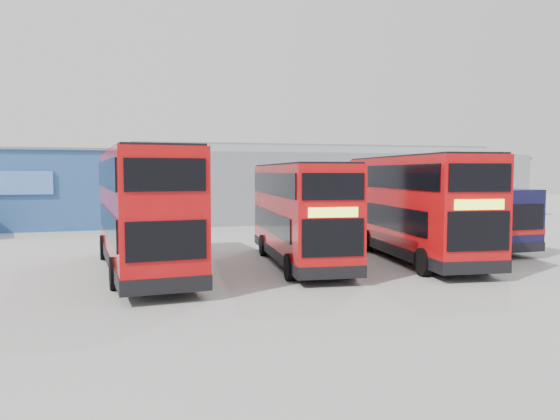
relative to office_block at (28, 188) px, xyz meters
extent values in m
plane|color=gray|center=(14.00, -17.99, -2.58)|extent=(120.00, 120.00, 0.00)
cube|color=navy|center=(0.00, 0.01, -0.08)|extent=(12.00, 8.00, 5.00)
cube|color=slate|center=(0.00, 0.01, 2.47)|extent=(12.30, 8.30, 0.15)
cube|color=#4D82DA|center=(0.00, -4.09, 0.42)|extent=(3.96, 0.15, 1.40)
cube|color=gray|center=(22.00, 2.01, -0.08)|extent=(30.00, 12.00, 5.00)
cube|color=slate|center=(22.00, -0.79, 2.67)|extent=(30.50, 6.33, 1.29)
cube|color=slate|center=(22.00, 4.80, 2.67)|extent=(30.50, 6.33, 1.29)
cube|color=#B50A0C|center=(6.49, -19.49, -0.23)|extent=(3.18, 10.55, 4.01)
cube|color=black|center=(6.49, -19.49, -2.03)|extent=(3.22, 10.59, 0.45)
cube|color=black|center=(7.77, -19.80, -0.70)|extent=(0.65, 8.80, 0.94)
cube|color=black|center=(5.26, -19.97, -0.70)|extent=(0.65, 8.80, 0.94)
cube|color=black|center=(7.74, -19.41, 0.99)|extent=(0.72, 9.79, 0.94)
cube|color=black|center=(5.23, -19.58, 0.99)|extent=(0.72, 9.79, 0.94)
cube|color=black|center=(6.13, -14.28, -0.80)|extent=(2.23, 0.20, 1.34)
cube|color=black|center=(6.13, -14.28, 0.99)|extent=(2.23, 0.20, 0.94)
cube|color=#D2FF35|center=(6.13, -14.27, 0.10)|extent=(1.78, 0.16, 0.35)
cube|color=black|center=(6.84, -24.70, -0.80)|extent=(2.18, 0.20, 1.09)
cube|color=black|center=(6.84, -24.70, 0.99)|extent=(2.18, 0.20, 0.89)
cube|color=black|center=(6.49, -19.49, 1.80)|extent=(3.02, 10.39, 0.10)
cylinder|color=black|center=(7.43, -15.80, -2.06)|extent=(0.39, 1.05, 1.03)
cylinder|color=black|center=(5.06, -15.96, -2.06)|extent=(0.39, 1.05, 1.03)
cylinder|color=black|center=(7.85, -22.03, -2.06)|extent=(0.39, 1.05, 1.03)
cylinder|color=black|center=(5.48, -22.19, -2.06)|extent=(0.39, 1.05, 1.03)
cube|color=#B50A0C|center=(12.49, -19.31, -0.47)|extent=(3.17, 9.49, 3.59)
cube|color=black|center=(12.49, -19.31, -2.09)|extent=(3.21, 9.52, 0.40)
cube|color=black|center=(11.41, -18.84, -0.90)|extent=(0.87, 7.85, 0.84)
cube|color=black|center=(13.64, -19.07, -0.90)|extent=(0.87, 7.85, 0.84)
cube|color=black|center=(11.37, -19.19, 0.61)|extent=(0.96, 8.73, 0.84)
cube|color=black|center=(13.61, -19.42, 0.61)|extent=(0.96, 8.73, 0.84)
cube|color=black|center=(12.00, -23.95, -0.98)|extent=(1.99, 0.25, 1.20)
cube|color=black|center=(12.00, -23.95, 0.61)|extent=(1.99, 0.25, 0.84)
cube|color=#D2FF35|center=(12.00, -23.96, -0.19)|extent=(1.59, 0.20, 0.31)
cube|color=black|center=(12.97, -14.66, -0.98)|extent=(1.94, 0.25, 0.97)
cube|color=black|center=(12.97, -14.66, 0.61)|extent=(1.94, 0.25, 0.80)
cube|color=black|center=(12.49, -19.31, 1.34)|extent=(3.03, 9.34, 0.09)
cylinder|color=black|center=(11.09, -22.41, -2.12)|extent=(0.38, 0.95, 0.92)
cylinder|color=black|center=(13.21, -22.63, -2.12)|extent=(0.38, 0.95, 0.92)
cylinder|color=black|center=(11.68, -16.86, -2.12)|extent=(0.38, 0.95, 0.92)
cylinder|color=black|center=(13.79, -17.08, -2.12)|extent=(0.38, 0.95, 0.92)
cube|color=#B50A0C|center=(17.38, -19.65, -0.30)|extent=(3.59, 10.30, 3.89)
cube|color=black|center=(17.38, -19.65, -2.05)|extent=(3.63, 10.34, 0.43)
cube|color=black|center=(16.21, -19.13, -0.75)|extent=(1.07, 8.50, 0.91)
cube|color=black|center=(18.63, -19.42, -0.75)|extent=(1.07, 8.50, 0.91)
cube|color=black|center=(16.16, -19.51, 0.88)|extent=(1.18, 9.45, 0.91)
cube|color=black|center=(18.59, -19.80, 0.88)|extent=(1.18, 9.45, 0.91)
cube|color=black|center=(16.77, -24.68, -0.85)|extent=(2.15, 0.30, 1.30)
cube|color=black|center=(16.77, -24.68, 0.88)|extent=(2.15, 0.30, 0.91)
cube|color=#D2FF35|center=(16.77, -24.69, 0.01)|extent=(1.72, 0.24, 0.34)
cube|color=black|center=(17.98, -14.63, -0.85)|extent=(2.10, 0.30, 1.06)
cube|color=black|center=(17.98, -14.63, 0.88)|extent=(2.10, 0.30, 0.86)
cube|color=black|center=(17.38, -19.65, 1.67)|extent=(3.43, 10.14, 0.10)
cylinder|color=black|center=(15.81, -23.00, -2.08)|extent=(0.42, 1.03, 1.00)
cylinder|color=black|center=(18.10, -23.27, -2.08)|extent=(0.42, 1.03, 1.00)
cylinder|color=black|center=(16.53, -16.99, -2.08)|extent=(0.42, 1.03, 1.00)
cylinder|color=black|center=(18.82, -17.26, -2.08)|extent=(0.42, 1.03, 1.00)
cube|color=#0B1034|center=(21.38, -15.82, -0.96)|extent=(2.69, 10.71, 2.57)
cube|color=black|center=(21.38, -15.82, -2.07)|extent=(2.73, 10.75, 0.39)
cube|color=#9B0F0B|center=(21.38, -15.82, -1.42)|extent=(2.72, 10.74, 0.24)
cube|color=black|center=(22.61, -16.08, -0.55)|extent=(0.28, 8.90, 0.92)
cube|color=black|center=(20.15, -16.14, -0.55)|extent=(0.28, 8.90, 0.92)
cube|color=black|center=(21.24, -10.48, -0.79)|extent=(2.18, 0.10, 1.26)
cube|color=black|center=(21.51, -21.16, -0.79)|extent=(2.13, 0.10, 1.06)
cylinder|color=black|center=(22.44, -12.02, -2.08)|extent=(0.34, 1.01, 1.01)
cylinder|color=black|center=(20.12, -12.08, -2.08)|extent=(0.34, 1.01, 1.01)
cylinder|color=black|center=(22.61, -18.79, -2.08)|extent=(0.34, 1.01, 1.01)
cylinder|color=black|center=(20.29, -18.85, -2.08)|extent=(0.34, 1.01, 1.01)
camera|label=1|loc=(5.53, -39.59, 1.06)|focal=35.00mm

